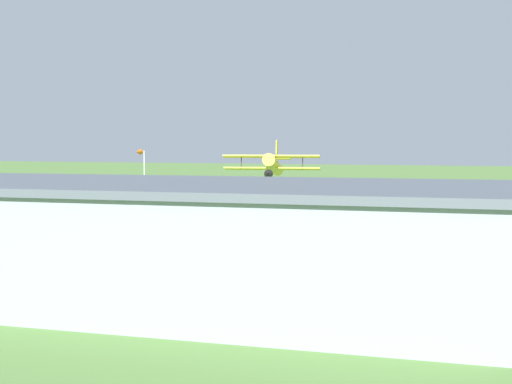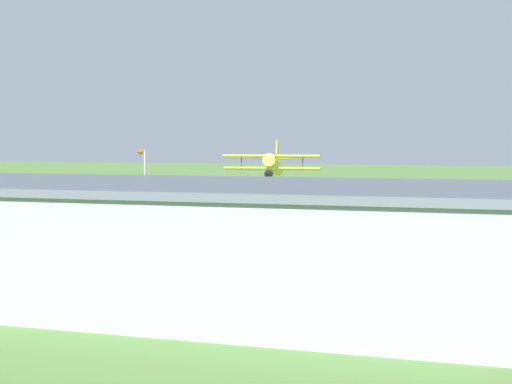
# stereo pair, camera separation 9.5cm
# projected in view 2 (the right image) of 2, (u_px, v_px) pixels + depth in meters

# --- Properties ---
(ground_plane) EXTENTS (400.00, 400.00, 0.00)m
(ground_plane) POSITION_uv_depth(u_px,v_px,m) (318.00, 225.00, 73.63)
(ground_plane) COLOR #608C42
(hangar) EXTENTS (33.43, 16.17, 5.68)m
(hangar) POSITION_uv_depth(u_px,v_px,m) (162.00, 241.00, 38.09)
(hangar) COLOR #99A3AD
(hangar) RESTS_ON ground_plane
(biplane) EXTENTS (8.96, 8.12, 4.04)m
(biplane) POSITION_uv_depth(u_px,v_px,m) (273.00, 165.00, 73.26)
(biplane) COLOR yellow
(car_black) EXTENTS (1.92, 4.58, 1.67)m
(car_black) POSITION_uv_depth(u_px,v_px,m) (25.00, 238.00, 55.71)
(car_black) COLOR black
(car_black) RESTS_ON ground_plane
(person_near_hangar_door) EXTENTS (0.51, 0.51, 1.72)m
(person_near_hangar_door) POSITION_uv_depth(u_px,v_px,m) (111.00, 236.00, 57.31)
(person_near_hangar_door) COLOR beige
(person_near_hangar_door) RESTS_ON ground_plane
(person_crossing_taxiway) EXTENTS (0.40, 0.40, 1.62)m
(person_crossing_taxiway) POSITION_uv_depth(u_px,v_px,m) (487.00, 251.00, 49.67)
(person_crossing_taxiway) COLOR navy
(person_crossing_taxiway) RESTS_ON ground_plane
(windsock) EXTENTS (1.16, 1.38, 6.86)m
(windsock) POSITION_uv_depth(u_px,v_px,m) (140.00, 157.00, 86.44)
(windsock) COLOR silver
(windsock) RESTS_ON ground_plane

